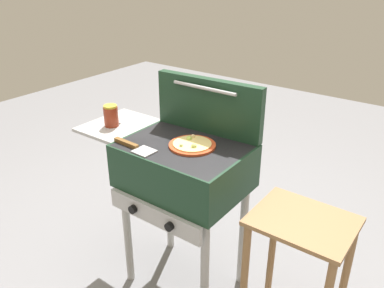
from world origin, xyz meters
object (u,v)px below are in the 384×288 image
grill (182,169)px  pizza_cheese (192,145)px  sauce_jar (111,116)px  prep_table (298,256)px  spatula (134,146)px

grill → pizza_cheese: 0.16m
grill → sauce_jar: (-0.47, -0.04, 0.20)m
grill → prep_table: bearing=0.4°
grill → spatula: bearing=-134.9°
pizza_cheese → spatula: (-0.23, -0.19, -0.00)m
pizza_cheese → spatula: bearing=-140.2°
pizza_cheese → prep_table: 0.73m
pizza_cheese → prep_table: pizza_cheese is taller
pizza_cheese → grill: bearing=-162.8°
grill → sauce_jar: 0.52m
sauce_jar → spatula: sauce_jar is taller
spatula → prep_table: bearing=11.8°
spatula → prep_table: size_ratio=0.36×
grill → sauce_jar: size_ratio=7.80×
grill → spatula: spatula is taller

